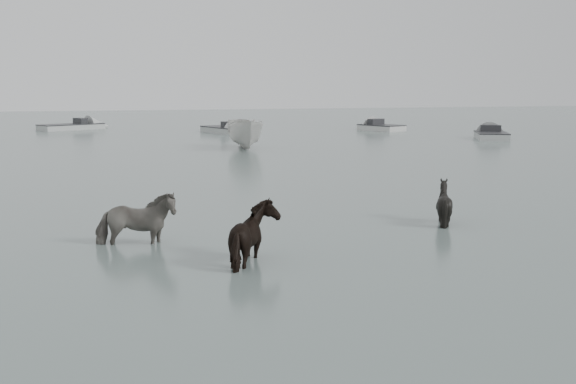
% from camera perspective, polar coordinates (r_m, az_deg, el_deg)
% --- Properties ---
extents(ground, '(140.00, 140.00, 0.00)m').
position_cam_1_polar(ground, '(13.77, 1.90, -4.55)').
color(ground, '#53625F').
rests_on(ground, ground).
extents(pony_pinto, '(1.67, 0.91, 1.34)m').
position_cam_1_polar(pony_pinto, '(14.32, -11.97, -1.48)').
color(pony_pinto, black).
rests_on(pony_pinto, ground).
extents(pony_dark, '(1.18, 1.37, 1.36)m').
position_cam_1_polar(pony_dark, '(12.68, -2.50, -2.57)').
color(pony_dark, black).
rests_on(pony_dark, ground).
extents(pony_black, '(1.41, 1.34, 1.22)m').
position_cam_1_polar(pony_black, '(16.62, 12.23, -0.30)').
color(pony_black, black).
rests_on(pony_black, ground).
extents(boat_small, '(1.81, 4.21, 1.59)m').
position_cam_1_polar(boat_small, '(34.56, -3.40, 4.77)').
color(boat_small, beige).
rests_on(boat_small, ground).
extents(skiff_port, '(3.18, 4.58, 0.75)m').
position_cam_1_polar(skiff_port, '(41.85, 15.78, 4.57)').
color(skiff_port, '#A7AAA7').
rests_on(skiff_port, ground).
extents(skiff_mid, '(3.24, 5.35, 0.75)m').
position_cam_1_polar(skiff_mid, '(45.25, -4.96, 5.15)').
color(skiff_mid, '#ADB0AD').
rests_on(skiff_mid, ground).
extents(skiff_star, '(3.15, 4.32, 0.75)m').
position_cam_1_polar(skiff_star, '(47.64, 7.39, 5.29)').
color(skiff_star, beige).
rests_on(skiff_star, ground).
extents(skiff_far, '(5.82, 4.33, 0.75)m').
position_cam_1_polar(skiff_far, '(50.29, -16.78, 5.17)').
color(skiff_far, '#ACAFAC').
rests_on(skiff_far, ground).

